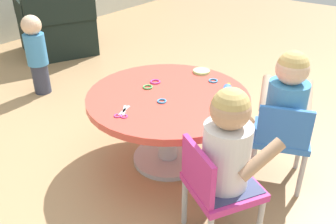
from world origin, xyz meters
name	(u,v)px	position (x,y,z in m)	size (l,w,h in m)	color
ground_plane	(168,159)	(0.00, 0.00, 0.00)	(10.00, 10.00, 0.00)	tan
craft_table	(168,110)	(0.00, 0.00, 0.36)	(0.95, 0.95, 0.46)	silver
child_chair_left	(217,187)	(-0.36, -0.55, 0.31)	(0.41, 0.41, 0.54)	#B7B7BC
seated_child_left	(228,143)	(-0.33, -0.57, 0.53)	(0.43, 0.41, 0.51)	#3F4772
child_chair_right	(281,137)	(0.21, -0.62, 0.31)	(0.39, 0.39, 0.54)	#B7B7BC
seated_child_right	(287,97)	(0.24, -0.61, 0.53)	(0.42, 0.38, 0.51)	#3F4772
armchair_dark	(57,25)	(0.88, 2.15, 0.31)	(0.94, 0.95, 0.85)	black
toddler_standing	(36,53)	(0.14, 1.46, 0.36)	(0.17, 0.17, 0.67)	#33384C
rolling_pin	(226,93)	(0.18, -0.28, 0.49)	(0.22, 0.10, 0.05)	#3F72CC
craft_scissors	(122,114)	(-0.33, 0.05, 0.47)	(0.14, 0.11, 0.01)	silver
playdough_blob_0	(202,71)	(0.39, 0.02, 0.47)	(0.11, 0.11, 0.02)	#B2E58C
cookie_cutter_0	(213,81)	(0.32, -0.12, 0.47)	(0.06, 0.06, 0.01)	#3F99D8
cookie_cutter_1	(147,87)	(0.00, 0.15, 0.47)	(0.06, 0.06, 0.01)	#4CB259
cookie_cutter_2	(155,82)	(0.09, 0.16, 0.47)	(0.06, 0.06, 0.01)	#D83FA5
cookie_cutter_3	(162,101)	(-0.09, -0.03, 0.47)	(0.05, 0.05, 0.01)	#3F99D8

